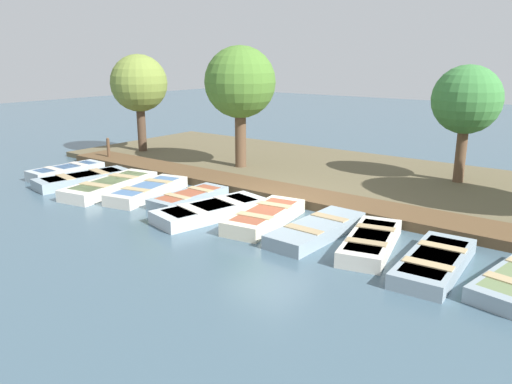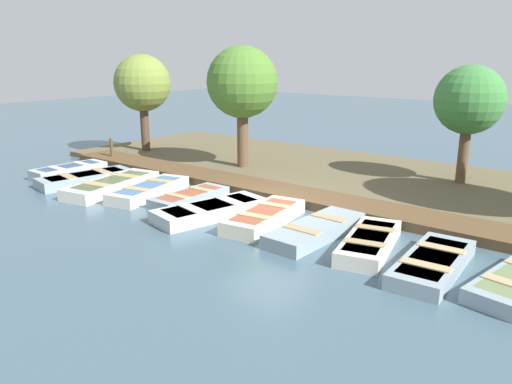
# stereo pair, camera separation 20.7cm
# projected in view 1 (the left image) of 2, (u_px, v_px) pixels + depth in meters

# --- Properties ---
(ground_plane) EXTENTS (80.00, 80.00, 0.00)m
(ground_plane) POSITION_uv_depth(u_px,v_px,m) (269.00, 210.00, 14.73)
(ground_plane) COLOR #425B6B
(shore_bank) EXTENTS (8.00, 24.00, 0.21)m
(shore_bank) POSITION_uv_depth(u_px,v_px,m) (348.00, 175.00, 18.55)
(shore_bank) COLOR brown
(shore_bank) RESTS_ON ground_plane
(dock_walkway) EXTENTS (1.48, 21.43, 0.26)m
(dock_walkway) POSITION_uv_depth(u_px,v_px,m) (295.00, 195.00, 15.77)
(dock_walkway) COLOR brown
(dock_walkway) RESTS_ON ground_plane
(rowboat_0) EXTENTS (2.76, 1.03, 0.41)m
(rowboat_0) POSITION_uv_depth(u_px,v_px,m) (66.00, 171.00, 18.73)
(rowboat_0) COLOR #B2BCC1
(rowboat_0) RESTS_ON ground_plane
(rowboat_1) EXTENTS (3.39, 1.62, 0.38)m
(rowboat_1) POSITION_uv_depth(u_px,v_px,m) (83.00, 179.00, 17.65)
(rowboat_1) COLOR #8C9EA8
(rowboat_1) RESTS_ON ground_plane
(rowboat_2) EXTENTS (3.67, 1.82, 0.40)m
(rowboat_2) POSITION_uv_depth(u_px,v_px,m) (110.00, 186.00, 16.68)
(rowboat_2) COLOR silver
(rowboat_2) RESTS_ON ground_plane
(rowboat_3) EXTENTS (3.28, 1.68, 0.38)m
(rowboat_3) POSITION_uv_depth(u_px,v_px,m) (148.00, 190.00, 16.13)
(rowboat_3) COLOR beige
(rowboat_3) RESTS_ON ground_plane
(rowboat_4) EXTENTS (2.64, 0.98, 0.33)m
(rowboat_4) POSITION_uv_depth(u_px,v_px,m) (189.00, 197.00, 15.44)
(rowboat_4) COLOR #8C9EA8
(rowboat_4) RESTS_ON ground_plane
(rowboat_5) EXTENTS (3.49, 1.92, 0.38)m
(rowboat_5) POSITION_uv_depth(u_px,v_px,m) (211.00, 210.00, 14.06)
(rowboat_5) COLOR #B2BCC1
(rowboat_5) RESTS_ON ground_plane
(rowboat_6) EXTENTS (3.05, 1.46, 0.40)m
(rowboat_6) POSITION_uv_depth(u_px,v_px,m) (265.00, 217.00, 13.47)
(rowboat_6) COLOR beige
(rowboat_6) RESTS_ON ground_plane
(rowboat_7) EXTENTS (3.18, 1.18, 0.36)m
(rowboat_7) POSITION_uv_depth(u_px,v_px,m) (317.00, 229.00, 12.56)
(rowboat_7) COLOR #8C9EA8
(rowboat_7) RESTS_ON ground_plane
(rowboat_8) EXTENTS (2.98, 1.60, 0.38)m
(rowboat_8) POSITION_uv_depth(u_px,v_px,m) (371.00, 242.00, 11.70)
(rowboat_8) COLOR beige
(rowboat_8) RESTS_ON ground_plane
(rowboat_9) EXTENTS (3.04, 1.25, 0.35)m
(rowboat_9) POSITION_uv_depth(u_px,v_px,m) (435.00, 262.00, 10.57)
(rowboat_9) COLOR #8C9EA8
(rowboat_9) RESTS_ON ground_plane
(mooring_post_near) EXTENTS (0.13, 0.13, 1.07)m
(mooring_post_near) POSITION_uv_depth(u_px,v_px,m) (109.00, 150.00, 21.05)
(mooring_post_near) COLOR brown
(mooring_post_near) RESTS_ON ground_plane
(park_tree_far_left) EXTENTS (2.49, 2.49, 4.47)m
(park_tree_far_left) POSITION_uv_depth(u_px,v_px,m) (139.00, 84.00, 21.96)
(park_tree_far_left) COLOR #4C3828
(park_tree_far_left) RESTS_ON ground_plane
(park_tree_left) EXTENTS (2.68, 2.68, 4.78)m
(park_tree_left) POSITION_uv_depth(u_px,v_px,m) (240.00, 83.00, 18.69)
(park_tree_left) COLOR brown
(park_tree_left) RESTS_ON ground_plane
(park_tree_center) EXTENTS (2.27, 2.27, 4.13)m
(park_tree_center) POSITION_uv_depth(u_px,v_px,m) (467.00, 101.00, 16.45)
(park_tree_center) COLOR brown
(park_tree_center) RESTS_ON ground_plane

